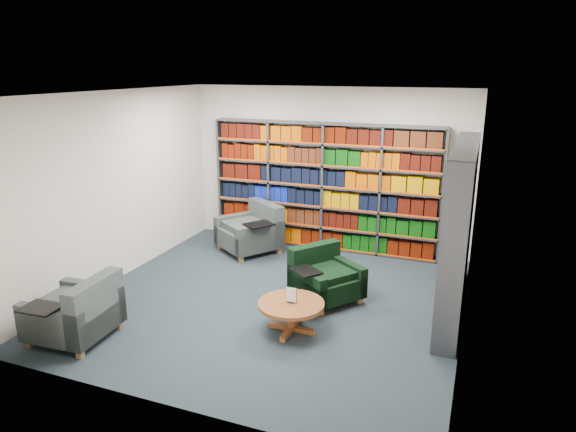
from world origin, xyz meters
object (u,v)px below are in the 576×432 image
(chair_teal_left, at_px, (253,232))
(chair_green_right, at_px, (323,278))
(coffee_table, at_px, (291,308))
(chair_teal_front, at_px, (79,314))

(chair_teal_left, relative_size, chair_green_right, 1.13)
(chair_green_right, distance_m, coffee_table, 1.04)
(chair_teal_left, bearing_deg, chair_teal_front, -100.13)
(chair_teal_left, distance_m, chair_teal_front, 3.59)
(chair_green_right, xyz_separation_m, chair_teal_front, (-2.35, -2.11, 0.02))
(chair_teal_left, height_order, chair_green_right, chair_teal_left)
(chair_green_right, distance_m, chair_teal_front, 3.16)
(chair_green_right, xyz_separation_m, coffee_table, (-0.08, -1.04, 0.01))
(coffee_table, bearing_deg, chair_teal_front, -154.76)
(chair_teal_left, xyz_separation_m, coffee_table, (1.64, -2.46, -0.03))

